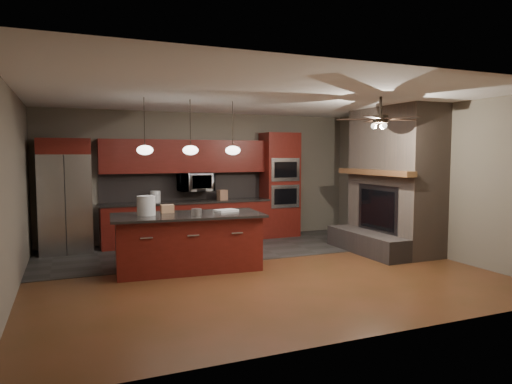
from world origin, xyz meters
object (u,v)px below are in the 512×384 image
refrigerator (65,196)px  counter_box (222,195)px  oven_tower (280,185)px  paint_tray (226,211)px  white_bucket (146,206)px  kitchen_island (188,242)px  microwave (196,182)px  counter_bucket (155,197)px  paint_can (197,212)px  cardboard_box (167,209)px

refrigerator → counter_box: bearing=0.6°
oven_tower → paint_tray: size_ratio=6.63×
white_bucket → counter_box: bearing=46.7°
oven_tower → kitchen_island: size_ratio=0.95×
microwave → counter_bucket: size_ratio=3.08×
paint_tray → counter_bucket: 2.32m
oven_tower → white_bucket: bearing=-147.7°
counter_box → white_bucket: bearing=-147.5°
white_bucket → counter_box: white_bucket is taller
counter_bucket → counter_box: 1.44m
counter_bucket → paint_can: bearing=-85.1°
microwave → white_bucket: 2.60m
refrigerator → paint_tray: refrigerator is taller
microwave → cardboard_box: microwave is taller
kitchen_island → refrigerator: bearing=135.1°
counter_box → paint_can: bearing=-131.2°
cardboard_box → counter_bucket: counter_bucket is taller
kitchen_island → oven_tower: bearing=43.8°
kitchen_island → paint_can: (0.09, -0.23, 0.51)m
microwave → paint_tray: size_ratio=2.04×
microwave → cardboard_box: 2.25m
paint_can → paint_tray: size_ratio=0.45×
paint_can → paint_tray: (0.60, 0.29, -0.04)m
microwave → paint_can: bearing=-104.7°
refrigerator → kitchen_island: size_ratio=0.88×
oven_tower → white_bucket: (-3.37, -2.13, -0.12)m
white_bucket → counter_box: (1.96, 2.09, -0.07)m
white_bucket → oven_tower: bearing=32.3°
refrigerator → white_bucket: 2.38m
kitchen_island → paint_can: bearing=-64.6°
oven_tower → refrigerator: (-4.57, -0.07, -0.10)m
microwave → cardboard_box: bearing=-117.1°
microwave → white_bucket: (-1.39, -2.19, -0.22)m
counter_bucket → microwave: bearing=3.3°
microwave → paint_can: microwave is taller
cardboard_box → counter_box: counter_box is taller
refrigerator → paint_tray: 3.29m
microwave → kitchen_island: microwave is taller
counter_bucket → paint_tray: bearing=-69.6°
paint_can → cardboard_box: 0.64m
oven_tower → microwave: 1.98m
microwave → counter_box: size_ratio=3.36×
white_bucket → counter_box: size_ratio=1.43×
microwave → paint_tray: (-0.06, -2.23, -0.36)m
microwave → kitchen_island: size_ratio=0.29×
kitchen_island → cardboard_box: bearing=136.5°
white_bucket → counter_box: 2.86m
microwave → cardboard_box: size_ratio=3.49×
paint_can → counter_box: size_ratio=0.75×
paint_can → cardboard_box: (-0.36, 0.53, 0.01)m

